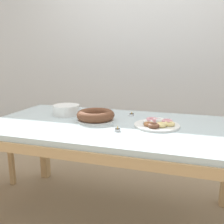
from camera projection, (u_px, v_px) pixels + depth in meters
ground_plane at (112, 216)px, 1.91m from camera, size 12.00×12.00×0.00m
wall_back at (149, 47)px, 3.01m from camera, size 8.00×0.10×2.60m
dining_table at (112, 135)px, 1.76m from camera, size 1.78×0.94×0.73m
cake_chocolate_round at (96, 116)px, 1.81m from camera, size 0.28×0.28×0.08m
pastry_platter at (157, 124)px, 1.67m from camera, size 0.30×0.30×0.04m
plate_stack at (66, 110)px, 1.99m from camera, size 0.21×0.21×0.08m
tealight_near_cakes at (101, 112)px, 2.05m from camera, size 0.04×0.04×0.04m
tealight_near_front at (132, 114)px, 1.97m from camera, size 0.04×0.04×0.04m
tealight_right_edge at (117, 130)px, 1.56m from camera, size 0.04×0.04×0.04m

